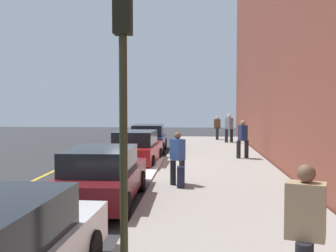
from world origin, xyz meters
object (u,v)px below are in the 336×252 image
object	(u,v)px
pedestrian_tan_coat	(305,230)
pedestrian_brown_coat	(217,127)
pedestrian_grey_coat	(229,127)
rolling_suitcase	(181,177)
pedestrian_blue_coat	(178,157)
parked_car_red	(136,148)
traffic_light_pole	(123,80)
parked_car_navy	(148,138)
parked_car_maroon	(102,176)
pedestrian_navy_coat	(243,138)

from	to	relation	value
pedestrian_tan_coat	pedestrian_brown_coat	size ratio (longest dim) A/B	1.08
pedestrian_grey_coat	rolling_suitcase	xyz separation A→B (m)	(-14.36, 2.59, -0.67)
pedestrian_blue_coat	pedestrian_tan_coat	distance (m)	7.69
parked_car_red	rolling_suitcase	xyz separation A→B (m)	(-5.02, -2.11, -0.29)
pedestrian_blue_coat	traffic_light_pole	bearing A→B (deg)	175.77
parked_car_navy	rolling_suitcase	xyz separation A→B (m)	(-10.16, -2.19, -0.29)
parked_car_red	pedestrian_brown_coat	bearing A→B (deg)	-19.65
parked_car_red	rolling_suitcase	size ratio (longest dim) A/B	4.24
parked_car_maroon	rolling_suitcase	distance (m)	2.58
pedestrian_brown_coat	rolling_suitcase	xyz separation A→B (m)	(-16.33, 1.93, -0.56)
pedestrian_grey_coat	traffic_light_pole	world-z (taller)	traffic_light_pole
parked_car_maroon	pedestrian_navy_coat	distance (m)	9.47
pedestrian_navy_coat	pedestrian_brown_coat	xyz separation A→B (m)	(9.63, 0.67, -0.06)
parked_car_navy	traffic_light_pole	xyz separation A→B (m)	(-16.34, -1.57, 2.26)
parked_car_maroon	pedestrian_brown_coat	size ratio (longest dim) A/B	2.91
traffic_light_pole	rolling_suitcase	bearing A→B (deg)	-5.68
parked_car_navy	traffic_light_pole	bearing A→B (deg)	-174.50
parked_car_red	parked_car_maroon	bearing A→B (deg)	-179.40
parked_car_navy	pedestrian_blue_coat	size ratio (longest dim) A/B	2.68
pedestrian_grey_coat	pedestrian_brown_coat	size ratio (longest dim) A/B	1.12
parked_car_navy	rolling_suitcase	size ratio (longest dim) A/B	4.41
pedestrian_navy_coat	pedestrian_grey_coat	bearing A→B (deg)	0.07
pedestrian_tan_coat	traffic_light_pole	world-z (taller)	traffic_light_pole
pedestrian_navy_coat	traffic_light_pole	world-z (taller)	traffic_light_pole
parked_car_navy	pedestrian_brown_coat	xyz separation A→B (m)	(6.17, -4.12, 0.27)
pedestrian_navy_coat	pedestrian_grey_coat	world-z (taller)	pedestrian_grey_coat
pedestrian_tan_coat	traffic_light_pole	xyz separation A→B (m)	(0.79, 2.44, 1.92)
pedestrian_grey_coat	traffic_light_pole	bearing A→B (deg)	171.14
parked_car_navy	pedestrian_brown_coat	size ratio (longest dim) A/B	2.66
parked_car_navy	pedestrian_grey_coat	distance (m)	6.37
parked_car_red	pedestrian_navy_coat	bearing A→B (deg)	-70.32
pedestrian_blue_coat	pedestrian_brown_coat	xyz separation A→B (m)	(15.86, -2.05, 0.01)
pedestrian_blue_coat	pedestrian_tan_coat	size ratio (longest dim) A/B	0.92
parked_car_red	rolling_suitcase	bearing A→B (deg)	-157.18
parked_car_red	pedestrian_brown_coat	distance (m)	12.01
parked_car_red	rolling_suitcase	distance (m)	5.45
pedestrian_brown_coat	rolling_suitcase	bearing A→B (deg)	173.27
pedestrian_navy_coat	traffic_light_pole	xyz separation A→B (m)	(-12.88, 3.21, 1.93)
parked_car_navy	pedestrian_blue_coat	xyz separation A→B (m)	(-9.68, -2.07, 0.26)
pedestrian_tan_coat	rolling_suitcase	bearing A→B (deg)	14.66
parked_car_maroon	rolling_suitcase	bearing A→B (deg)	-52.83
pedestrian_tan_coat	traffic_light_pole	size ratio (longest dim) A/B	0.42
pedestrian_blue_coat	rolling_suitcase	distance (m)	0.74
parked_car_red	parked_car_navy	size ratio (longest dim) A/B	0.96
pedestrian_blue_coat	pedestrian_tan_coat	xyz separation A→B (m)	(-7.44, -1.95, 0.07)
traffic_light_pole	rolling_suitcase	size ratio (longest dim) A/B	4.26
parked_car_navy	pedestrian_brown_coat	bearing A→B (deg)	-33.70
parked_car_maroon	pedestrian_blue_coat	bearing A→B (deg)	-43.48
pedestrian_grey_coat	rolling_suitcase	distance (m)	14.61
pedestrian_blue_coat	rolling_suitcase	bearing A→B (deg)	-165.50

